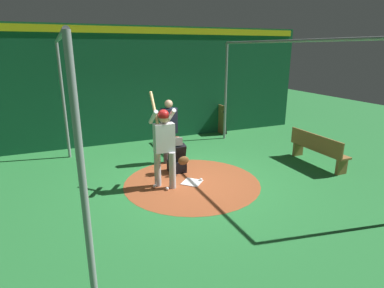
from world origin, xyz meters
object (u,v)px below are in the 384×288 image
Objects in this scene: catcher at (177,158)px; umpire at (169,128)px; bench at (317,149)px; batter at (164,141)px; baseball_2 at (201,180)px; baseball_1 at (154,186)px; home_plate at (192,182)px; baseball_0 at (167,189)px; bat_rack at (221,120)px.

umpire reaches higher than catcher.
catcher is 0.52× the size of bench.
batter reaches higher than baseball_2.
umpire is 23.48× the size of baseball_2.
bench reaches higher than baseball_1.
home_plate is 0.23× the size of bench.
home_plate is 3.61m from bench.
batter reaches higher than baseball_0.
batter is (-0.04, -0.65, 1.08)m from home_plate.
baseball_2 is at bearing 21.62° from catcher.
baseball_0 and baseball_2 have the same top height.
bench is 4.27m from baseball_0.
batter is 4.28m from bench.
bat_rack is at bearing 146.00° from baseball_2.
home_plate is 0.23m from baseball_2.
baseball_0 is at bearing -79.43° from baseball_2.
bench is at bearing 87.00° from home_plate.
bat_rack is 4.04m from bench.
batter is at bearing 174.50° from baseball_0.
bench is at bearing 75.43° from catcher.
batter reaches higher than bat_rack.
bench is at bearing 86.81° from baseball_1.
batter is 1.17m from catcher.
bench is 4.50m from baseball_1.
baseball_1 is (0.70, -0.82, -0.33)m from catcher.
baseball_0 is (-0.01, -4.25, -0.41)m from bench.
umpire is 0.96× the size of bench.
catcher reaches higher than baseball_1.
umpire is at bearing -115.17° from bench.
bench is (3.95, 0.80, -0.05)m from bat_rack.
catcher is at bearing -43.46° from bat_rack.
baseball_1 is at bearing -136.39° from baseball_0.
baseball_1 is at bearing -93.41° from baseball_2.
baseball_1 is 1.13m from baseball_2.
catcher is at bearing -158.38° from baseball_2.
batter is 2.02× the size of bat_rack.
batter is 1.37m from baseball_2.
baseball_0 is (0.22, -0.02, -1.04)m from batter.
bench is (1.69, 3.60, -0.53)m from umpire.
baseball_0 is (1.68, -0.65, -0.94)m from umpire.
baseball_0 is (3.94, -3.44, -0.45)m from bat_rack.
batter is at bearing -38.68° from catcher.
bat_rack is at bearing 143.64° from home_plate.
baseball_1 is (-0.06, -0.90, 0.03)m from home_plate.
home_plate is at bearing 5.65° from catcher.
batter reaches higher than umpire.
catcher is at bearing -174.35° from home_plate.
bat_rack is at bearing 137.41° from batter.
bat_rack is (-3.00, 2.85, 0.12)m from catcher.
umpire is 3.63m from bat_rack.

